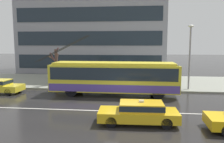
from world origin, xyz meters
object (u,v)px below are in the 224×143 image
at_px(trolleybus, 114,77).
at_px(street_lamp, 190,51).
at_px(pedestrian_approaching_curb, 88,71).
at_px(pedestrian_walking_past, 115,72).
at_px(street_tree_bare, 56,65).
at_px(pedestrian_waiting_by_pole, 100,70).
at_px(bus_shelter, 114,69).
at_px(pedestrian_at_shelter, 159,72).
at_px(taxi_oncoming_near, 139,112).

xyz_separation_m(trolleybus, street_lamp, (7.12, 2.74, 2.24)).
bearing_deg(street_lamp, pedestrian_approaching_curb, 171.85).
distance_m(pedestrian_walking_past, street_tree_bare, 6.51).
height_order(pedestrian_approaching_curb, pedestrian_walking_past, pedestrian_walking_past).
bearing_deg(pedestrian_waiting_by_pole, bus_shelter, -33.12).
distance_m(pedestrian_approaching_curb, pedestrian_waiting_by_pole, 1.40).
bearing_deg(pedestrian_at_shelter, street_tree_bare, 178.66).
distance_m(trolleybus, pedestrian_waiting_by_pole, 4.56).
relative_size(taxi_oncoming_near, pedestrian_at_shelter, 2.37).
bearing_deg(pedestrian_at_shelter, trolleybus, -141.27).
bearing_deg(pedestrian_approaching_curb, bus_shelter, -20.58).
bearing_deg(trolleybus, street_lamp, 21.09).
bearing_deg(trolleybus, pedestrian_waiting_by_pole, 114.71).
xyz_separation_m(trolleybus, pedestrian_at_shelter, (4.32, 3.46, 0.11)).
bearing_deg(trolleybus, taxi_oncoming_near, -72.91).
bearing_deg(street_tree_bare, street_lamp, -4.05).
relative_size(trolleybus, street_lamp, 2.05).
relative_size(taxi_oncoming_near, pedestrian_waiting_by_pole, 2.36).
bearing_deg(street_lamp, street_tree_bare, 175.95).
bearing_deg(pedestrian_at_shelter, taxi_oncoming_near, -101.61).
distance_m(pedestrian_approaching_curb, street_lamp, 10.76).
bearing_deg(street_tree_bare, pedestrian_waiting_by_pole, 5.07).
bearing_deg(bus_shelter, street_tree_bare, 174.65).
height_order(taxi_oncoming_near, pedestrian_at_shelter, pedestrian_at_shelter).
height_order(pedestrian_approaching_curb, street_tree_bare, street_tree_bare).
bearing_deg(pedestrian_approaching_curb, street_lamp, -8.15).
bearing_deg(street_tree_bare, taxi_oncoming_near, -50.55).
height_order(trolleybus, taxi_oncoming_near, trolleybus).
relative_size(bus_shelter, pedestrian_at_shelter, 1.97).
bearing_deg(bus_shelter, pedestrian_waiting_by_pole, 146.88).
height_order(pedestrian_at_shelter, pedestrian_walking_past, pedestrian_walking_past).
bearing_deg(bus_shelter, taxi_oncoming_near, -76.13).
xyz_separation_m(pedestrian_walking_past, pedestrian_waiting_by_pole, (-1.68, 0.90, 0.03)).
distance_m(taxi_oncoming_near, bus_shelter, 10.54).
bearing_deg(pedestrian_walking_past, taxi_oncoming_near, -76.93).
xyz_separation_m(street_lamp, street_tree_bare, (-13.80, 0.98, -1.54)).
height_order(pedestrian_at_shelter, street_lamp, street_lamp).
bearing_deg(pedestrian_approaching_curb, trolleybus, -52.06).
xyz_separation_m(trolleybus, pedestrian_waiting_by_pole, (-1.91, 4.14, 0.09)).
xyz_separation_m(pedestrian_approaching_curb, pedestrian_walking_past, (3.08, -0.99, 0.04)).
bearing_deg(pedestrian_waiting_by_pole, taxi_oncoming_near, -69.99).
bearing_deg(trolleybus, pedestrian_at_shelter, 38.73).
xyz_separation_m(bus_shelter, street_tree_bare, (-6.34, 0.59, 0.34)).
bearing_deg(pedestrian_walking_past, trolleybus, -86.04).
relative_size(pedestrian_approaching_curb, street_lamp, 0.30).
height_order(pedestrian_walking_past, pedestrian_waiting_by_pole, pedestrian_walking_past).
bearing_deg(pedestrian_walking_past, pedestrian_approaching_curb, 162.17).
bearing_deg(pedestrian_waiting_by_pole, pedestrian_approaching_curb, 176.23).
xyz_separation_m(taxi_oncoming_near, pedestrian_waiting_by_pole, (-4.07, 11.18, 1.01)).
height_order(trolleybus, pedestrian_at_shelter, trolleybus).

